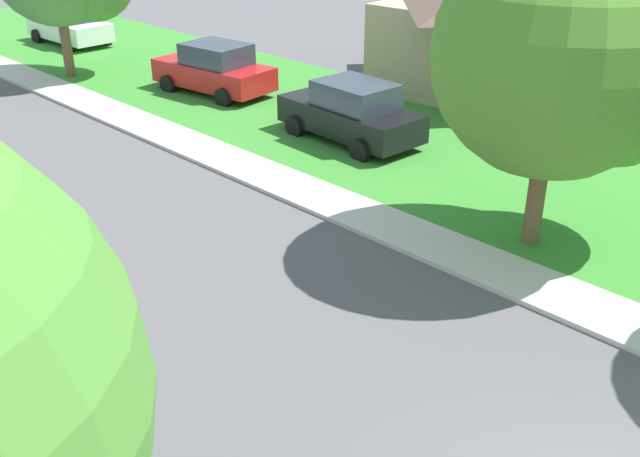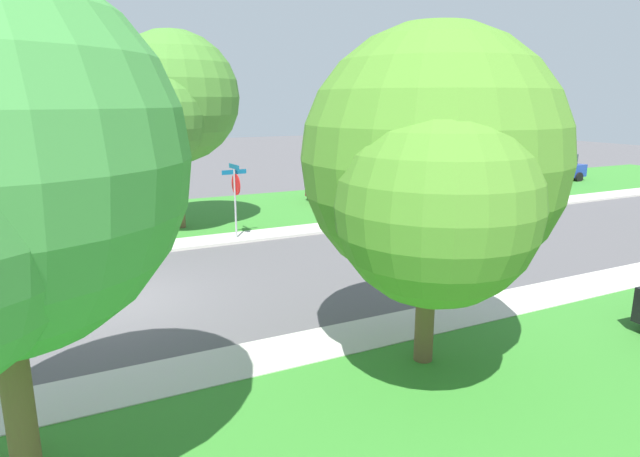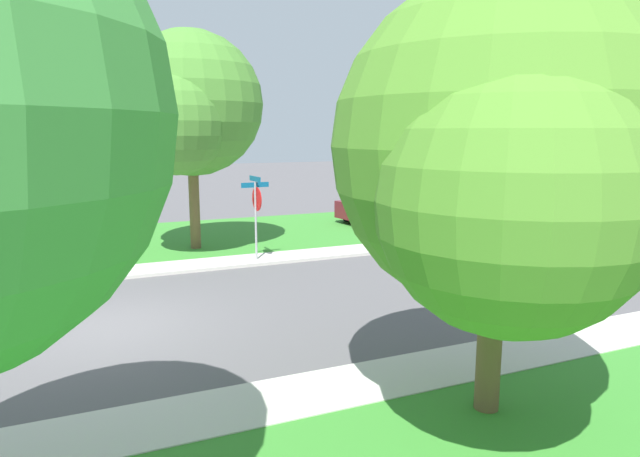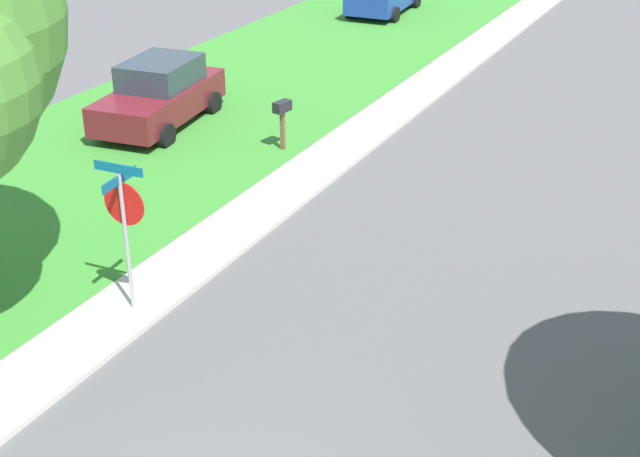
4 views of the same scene
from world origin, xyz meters
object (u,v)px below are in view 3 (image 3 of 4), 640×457
at_px(car_blue_behind_trees, 611,191).
at_px(car_maroon_driveway_right, 385,204).
at_px(tree_sidewalk_near, 503,159).
at_px(tree_sidewalk_far, 187,108).
at_px(stop_sign_far_corner, 256,204).
at_px(mailbox, 431,212).

bearing_deg(car_blue_behind_trees, car_maroon_driveway_right, -90.27).
bearing_deg(tree_sidewalk_near, tree_sidewalk_far, -172.70).
relative_size(stop_sign_far_corner, car_blue_behind_trees, 0.63).
xyz_separation_m(car_blue_behind_trees, tree_sidewalk_far, (2.75, -23.85, 4.05)).
xyz_separation_m(tree_sidewalk_far, mailbox, (0.97, 9.24, -3.91)).
height_order(tree_sidewalk_near, tree_sidewalk_far, tree_sidewalk_far).
bearing_deg(mailbox, stop_sign_far_corner, -79.57).
bearing_deg(car_blue_behind_trees, mailbox, -75.69).
height_order(car_blue_behind_trees, tree_sidewalk_far, tree_sidewalk_far).
bearing_deg(car_maroon_driveway_right, stop_sign_far_corner, -56.08).
xyz_separation_m(car_blue_behind_trees, mailbox, (3.73, -14.61, 0.14)).
xyz_separation_m(car_maroon_driveway_right, tree_sidewalk_near, (16.20, -7.65, 2.92)).
bearing_deg(mailbox, tree_sidewalk_far, -96.02).
distance_m(car_maroon_driveway_right, tree_sidewalk_near, 18.15).
height_order(stop_sign_far_corner, tree_sidewalk_far, tree_sidewalk_far).
xyz_separation_m(stop_sign_far_corner, car_maroon_driveway_right, (-5.19, 7.73, -1.01)).
relative_size(car_maroon_driveway_right, mailbox, 3.44).
relative_size(stop_sign_far_corner, tree_sidewalk_near, 0.44).
height_order(tree_sidewalk_far, mailbox, tree_sidewalk_far).
relative_size(car_maroon_driveway_right, tree_sidewalk_near, 0.72).
bearing_deg(tree_sidewalk_near, mailbox, 148.75).
distance_m(stop_sign_far_corner, tree_sidewalk_far, 4.19).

